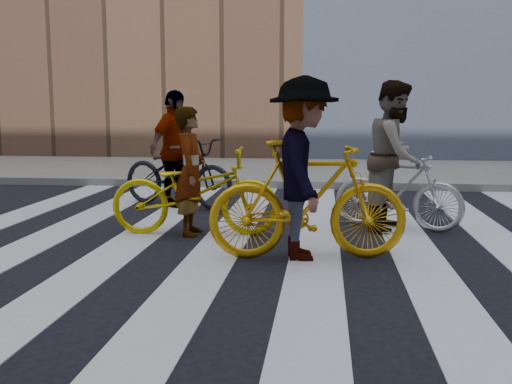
% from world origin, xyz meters
% --- Properties ---
extents(ground, '(100.00, 100.00, 0.00)m').
position_xyz_m(ground, '(0.00, 0.00, 0.00)').
color(ground, black).
rests_on(ground, ground).
extents(sidewalk_far, '(100.00, 5.00, 0.15)m').
position_xyz_m(sidewalk_far, '(0.00, 7.50, 0.07)').
color(sidewalk_far, gray).
rests_on(sidewalk_far, ground).
extents(zebra_crosswalk, '(8.25, 10.00, 0.01)m').
position_xyz_m(zebra_crosswalk, '(0.00, 0.00, 0.01)').
color(zebra_crosswalk, silver).
rests_on(zebra_crosswalk, ground).
extents(bike_yellow_left, '(2.14, 0.86, 1.10)m').
position_xyz_m(bike_yellow_left, '(-0.98, 0.74, 0.55)').
color(bike_yellow_left, '#D9BE0C').
rests_on(bike_yellow_left, ground).
extents(bike_silver_mid, '(1.77, 1.08, 1.03)m').
position_xyz_m(bike_silver_mid, '(1.60, 1.38, 0.51)').
color(bike_silver_mid, silver).
rests_on(bike_silver_mid, ground).
extents(bike_yellow_right, '(2.16, 0.85, 1.26)m').
position_xyz_m(bike_yellow_right, '(0.47, -0.30, 0.63)').
color(bike_yellow_right, orange).
rests_on(bike_yellow_right, ground).
extents(bike_dark_rear, '(2.23, 1.52, 1.11)m').
position_xyz_m(bike_dark_rear, '(-1.70, 2.78, 0.55)').
color(bike_dark_rear, black).
rests_on(bike_dark_rear, ground).
extents(rider_left, '(0.42, 0.61, 1.61)m').
position_xyz_m(rider_left, '(-1.03, 0.74, 0.80)').
color(rider_left, slate).
rests_on(rider_left, ground).
extents(rider_mid, '(1.03, 1.15, 1.94)m').
position_xyz_m(rider_mid, '(1.55, 1.38, 0.97)').
color(rider_mid, slate).
rests_on(rider_mid, ground).
extents(rider_right, '(0.87, 1.32, 1.93)m').
position_xyz_m(rider_right, '(0.42, -0.30, 0.96)').
color(rider_right, slate).
rests_on(rider_right, ground).
extents(rider_rear, '(0.85, 1.18, 1.86)m').
position_xyz_m(rider_rear, '(-1.75, 2.78, 0.93)').
color(rider_rear, slate).
rests_on(rider_rear, ground).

